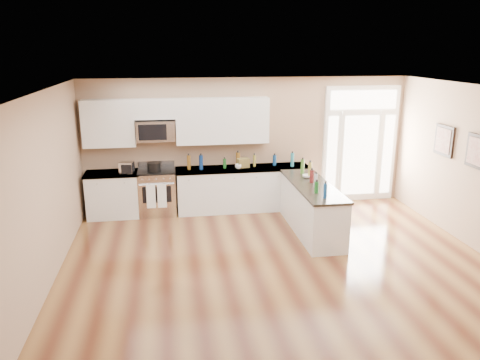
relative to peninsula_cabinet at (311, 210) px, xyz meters
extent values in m
plane|color=#502716|center=(-0.93, -2.24, -0.43)|extent=(8.00, 8.00, 0.00)
plane|color=tan|center=(-0.93, 1.76, 0.97)|extent=(7.00, 0.00, 7.00)
plane|color=tan|center=(-4.42, -2.24, 0.97)|extent=(0.00, 8.00, 8.00)
plane|color=white|center=(-0.93, -2.24, 2.37)|extent=(8.00, 8.00, 0.00)
cube|color=silver|center=(-3.80, 1.45, 0.02)|extent=(1.06, 0.62, 0.90)
cube|color=black|center=(-3.80, 1.45, -0.38)|extent=(1.02, 0.52, 0.10)
cube|color=black|center=(-3.80, 1.45, 0.49)|extent=(1.10, 0.66, 0.04)
cube|color=silver|center=(-1.08, 1.45, 0.02)|extent=(2.81, 0.62, 0.90)
cube|color=black|center=(-1.08, 1.45, -0.38)|extent=(2.77, 0.52, 0.10)
cube|color=black|center=(-1.08, 1.45, 0.49)|extent=(2.85, 0.66, 0.04)
cube|color=silver|center=(0.00, 0.00, 0.02)|extent=(0.65, 2.28, 0.90)
cube|color=black|center=(0.00, 0.00, -0.38)|extent=(0.61, 2.18, 0.10)
cube|color=black|center=(0.00, 0.00, 0.49)|extent=(0.69, 2.32, 0.04)
cube|color=silver|center=(-3.81, 1.59, 1.49)|extent=(1.04, 0.33, 0.95)
cube|color=silver|center=(-1.50, 1.59, 1.49)|extent=(1.94, 0.33, 0.95)
cube|color=silver|center=(-2.88, 1.59, 1.77)|extent=(0.82, 0.33, 0.40)
cube|color=silver|center=(-2.88, 1.56, 1.33)|extent=(0.78, 0.40, 0.42)
cube|color=black|center=(-2.94, 1.35, 1.33)|extent=(0.56, 0.01, 0.32)
cube|color=white|center=(1.62, 1.72, 0.87)|extent=(1.70, 0.08, 2.60)
cube|color=white|center=(1.62, 1.67, 0.62)|extent=(0.78, 0.02, 1.80)
cube|color=white|center=(0.96, 1.67, 0.62)|extent=(0.22, 0.02, 1.80)
cube|color=white|center=(2.28, 1.67, 0.62)|extent=(0.22, 0.02, 1.80)
cube|color=white|center=(1.62, 1.67, 1.87)|extent=(1.50, 0.02, 0.40)
cube|color=black|center=(2.54, -0.04, 1.27)|extent=(0.04, 0.58, 0.58)
cube|color=brown|center=(2.52, -0.04, 1.27)|extent=(0.01, 0.46, 0.46)
cube|color=black|center=(2.54, -1.04, 1.27)|extent=(0.04, 0.58, 0.58)
cube|color=brown|center=(2.52, -1.04, 1.27)|extent=(0.01, 0.46, 0.46)
cube|color=silver|center=(-2.90, 1.45, 0.03)|extent=(0.76, 0.63, 0.92)
cube|color=black|center=(-2.90, 1.45, 0.50)|extent=(0.76, 0.60, 0.03)
cube|color=silver|center=(-2.90, 1.75, 0.58)|extent=(0.76, 0.04, 0.14)
cube|color=black|center=(-2.90, 1.13, 0.09)|extent=(0.58, 0.01, 0.34)
cylinder|color=silver|center=(-2.90, 1.11, 0.31)|extent=(0.70, 0.02, 0.02)
cube|color=white|center=(-3.02, 1.10, 0.07)|extent=(0.18, 0.02, 0.50)
cube|color=white|center=(-2.80, 1.10, 0.07)|extent=(0.18, 0.02, 0.50)
cylinder|color=black|center=(-2.94, 1.33, 0.62)|extent=(0.29, 0.29, 0.21)
cube|color=silver|center=(-3.48, 1.34, 0.62)|extent=(0.31, 0.26, 0.23)
cube|color=brown|center=(-1.08, 1.46, 0.60)|extent=(0.27, 0.22, 0.20)
imported|color=white|center=(-3.52, 1.34, 0.53)|extent=(0.19, 0.19, 0.04)
imported|color=white|center=(0.03, 0.45, 0.53)|extent=(0.22, 0.22, 0.06)
imported|color=white|center=(-1.20, 1.35, 0.56)|extent=(0.16, 0.16, 0.10)
cylinder|color=#19591E|center=(-0.10, -0.54, 0.61)|extent=(0.08, 0.08, 0.20)
cylinder|color=navy|center=(-0.04, -0.84, 0.63)|extent=(0.06, 0.06, 0.26)
cylinder|color=brown|center=(-1.18, 1.54, 0.66)|extent=(0.09, 0.09, 0.31)
cylinder|color=olive|center=(-0.83, 1.50, 0.63)|extent=(0.06, 0.06, 0.25)
cylinder|color=#26727F|center=(-0.03, 1.37, 0.65)|extent=(0.07, 0.07, 0.29)
cylinder|color=#591919|center=(0.02, 0.11, 0.62)|extent=(0.08, 0.08, 0.24)
cylinder|color=#B2B2B7|center=(0.00, -0.19, 0.63)|extent=(0.06, 0.06, 0.25)
cylinder|color=navy|center=(-1.98, 1.41, 0.66)|extent=(0.08, 0.08, 0.30)
cylinder|color=#3F7226|center=(0.02, 0.76, 0.65)|extent=(0.08, 0.08, 0.29)
cylinder|color=#19591E|center=(-1.48, 1.44, 0.61)|extent=(0.06, 0.06, 0.21)
cylinder|color=navy|center=(-0.38, 1.53, 0.62)|extent=(0.08, 0.08, 0.22)
cylinder|color=brown|center=(-2.23, 1.45, 0.66)|extent=(0.08, 0.08, 0.30)
cylinder|color=olive|center=(0.09, 0.46, 0.66)|extent=(0.08, 0.08, 0.30)
camera|label=1|loc=(-2.63, -8.07, 2.97)|focal=35.00mm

